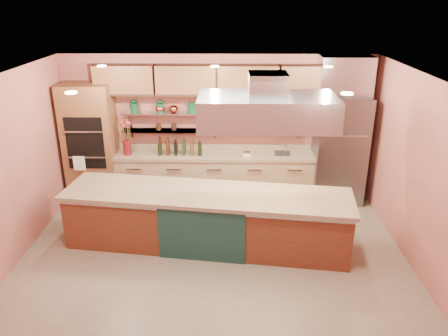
{
  "coord_description": "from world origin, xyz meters",
  "views": [
    {
      "loc": [
        0.26,
        -5.8,
        3.84
      ],
      "look_at": [
        0.15,
        1.0,
        1.12
      ],
      "focal_mm": 35.0,
      "sensor_mm": 36.0,
      "label": 1
    }
  ],
  "objects_px": {
    "kitchen_scale": "(247,153)",
    "green_canister": "(192,107)",
    "copper_kettle": "(174,109)",
    "island": "(207,219)",
    "flower_vase": "(127,147)",
    "refrigerator": "(339,150)"
  },
  "relations": [
    {
      "from": "island",
      "to": "green_canister",
      "type": "xyz_separation_m",
      "value": [
        -0.37,
        1.96,
        1.35
      ]
    },
    {
      "from": "refrigerator",
      "to": "green_canister",
      "type": "bearing_deg",
      "value": 175.36
    },
    {
      "from": "island",
      "to": "flower_vase",
      "type": "height_order",
      "value": "flower_vase"
    },
    {
      "from": "kitchen_scale",
      "to": "green_canister",
      "type": "bearing_deg",
      "value": 167.71
    },
    {
      "from": "refrigerator",
      "to": "flower_vase",
      "type": "relative_size",
      "value": 7.41
    },
    {
      "from": "flower_vase",
      "to": "green_canister",
      "type": "relative_size",
      "value": 1.43
    },
    {
      "from": "refrigerator",
      "to": "green_canister",
      "type": "height_order",
      "value": "refrigerator"
    },
    {
      "from": "island",
      "to": "kitchen_scale",
      "type": "xyz_separation_m",
      "value": [
        0.69,
        1.74,
        0.51
      ]
    },
    {
      "from": "kitchen_scale",
      "to": "copper_kettle",
      "type": "relative_size",
      "value": 0.82
    },
    {
      "from": "kitchen_scale",
      "to": "green_canister",
      "type": "xyz_separation_m",
      "value": [
        -1.06,
        0.22,
        0.84
      ]
    },
    {
      "from": "copper_kettle",
      "to": "green_canister",
      "type": "height_order",
      "value": "green_canister"
    },
    {
      "from": "copper_kettle",
      "to": "green_canister",
      "type": "distance_m",
      "value": 0.36
    },
    {
      "from": "kitchen_scale",
      "to": "green_canister",
      "type": "relative_size",
      "value": 0.74
    },
    {
      "from": "flower_vase",
      "to": "island",
      "type": "bearing_deg",
      "value": -46.73
    },
    {
      "from": "island",
      "to": "copper_kettle",
      "type": "distance_m",
      "value": 2.47
    },
    {
      "from": "flower_vase",
      "to": "refrigerator",
      "type": "bearing_deg",
      "value": -0.14
    },
    {
      "from": "flower_vase",
      "to": "green_canister",
      "type": "bearing_deg",
      "value": 9.89
    },
    {
      "from": "refrigerator",
      "to": "island",
      "type": "xyz_separation_m",
      "value": [
        -2.46,
        -1.73,
        -0.58
      ]
    },
    {
      "from": "island",
      "to": "kitchen_scale",
      "type": "bearing_deg",
      "value": 75.8
    },
    {
      "from": "island",
      "to": "green_canister",
      "type": "bearing_deg",
      "value": 108.27
    },
    {
      "from": "island",
      "to": "green_canister",
      "type": "height_order",
      "value": "green_canister"
    },
    {
      "from": "flower_vase",
      "to": "green_canister",
      "type": "distance_m",
      "value": 1.48
    }
  ]
}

